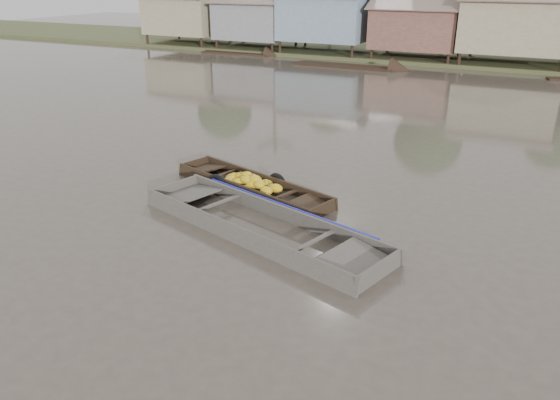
% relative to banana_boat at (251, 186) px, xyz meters
% --- Properties ---
extents(ground, '(120.00, 120.00, 0.00)m').
position_rel_banana_boat_xyz_m(ground, '(1.91, -2.57, -0.13)').
color(ground, '#4C433A').
rests_on(ground, ground).
extents(riverbank, '(120.00, 12.47, 10.22)m').
position_rel_banana_boat_xyz_m(riverbank, '(4.94, 29.29, 2.94)').
color(riverbank, '#384723').
rests_on(riverbank, ground).
extents(banana_boat, '(5.32, 2.68, 0.73)m').
position_rel_banana_boat_xyz_m(banana_boat, '(0.00, 0.00, 0.00)').
color(banana_boat, black).
rests_on(banana_boat, ground).
extents(viewer_boat, '(6.97, 3.56, 0.54)m').
position_rel_banana_boat_xyz_m(viewer_boat, '(1.51, -2.17, -0.09)').
color(viewer_boat, '#3A3531').
rests_on(viewer_boat, ground).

